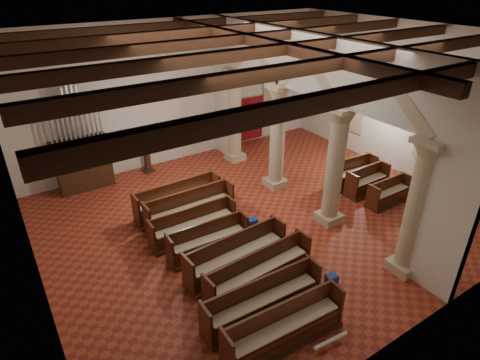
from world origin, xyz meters
name	(u,v)px	position (x,y,z in m)	size (l,w,h in m)	color
floor	(260,216)	(0.00, 0.00, 0.00)	(14.00, 14.00, 0.00)	maroon
ceiling	(265,37)	(0.00, 0.00, 6.00)	(14.00, 14.00, 0.00)	black
wall_back	(180,92)	(0.00, 6.00, 3.00)	(14.00, 0.02, 6.00)	beige
wall_front	(435,228)	(0.00, -6.00, 3.00)	(14.00, 0.02, 6.00)	beige
wall_left	(17,198)	(-7.00, 0.00, 3.00)	(0.02, 12.00, 6.00)	beige
wall_right	(405,101)	(7.00, 0.00, 3.00)	(0.02, 12.00, 6.00)	beige
ceiling_beams	(265,43)	(0.00, 0.00, 5.82)	(13.80, 11.80, 0.30)	#392012
arcade	(307,110)	(1.80, 0.00, 3.56)	(0.90, 11.90, 6.00)	tan
window_right_a	(434,131)	(6.98, -1.50, 2.20)	(0.03, 1.00, 2.20)	#316F58
window_right_b	(354,105)	(6.98, 2.50, 2.20)	(0.03, 1.00, 2.20)	#316F58
window_back	(273,93)	(5.00, 5.98, 2.20)	(1.00, 0.03, 2.20)	#316F58
pipe_organ	(82,155)	(-4.50, 5.50, 1.37)	(2.10, 0.85, 4.40)	#392012
lectern	(147,161)	(-1.96, 5.47, 0.49)	(0.54, 0.55, 1.18)	#371C11
dossal_curtain	(249,119)	(3.50, 5.92, 1.17)	(1.80, 0.07, 2.17)	maroon
processional_banner	(276,135)	(3.92, 4.23, 0.80)	(0.52, 0.67, 2.42)	#392012
hymnal_box_a	(332,279)	(-0.42, -3.89, 0.25)	(0.30, 0.24, 0.30)	navy
hymnal_box_b	(248,255)	(-1.73, -1.81, 0.27)	(0.34, 0.27, 0.34)	navy
hymnal_box_c	(252,223)	(-0.69, -0.49, 0.26)	(0.32, 0.26, 0.32)	#16329A
tube_heater_a	(330,341)	(-1.81, -5.29, 0.16)	(0.09, 0.09, 0.93)	white
tube_heater_b	(292,305)	(-1.84, -3.95, 0.16)	(0.09, 0.09, 0.92)	white
nave_pew_0	(284,331)	(-2.64, -4.62, 0.35)	(3.07, 0.84, 1.06)	#392012
nave_pew_1	(263,305)	(-2.57, -3.69, 0.35)	(3.22, 0.79, 1.05)	#392012
nave_pew_2	(259,275)	(-2.02, -2.78, 0.34)	(3.31, 0.90, 1.05)	#392012
nave_pew_3	(236,259)	(-2.20, -1.90, 0.37)	(3.19, 0.94, 1.13)	#392012
nave_pew_4	(209,244)	(-2.49, -0.78, 0.33)	(2.54, 0.76, 1.01)	#392012
nave_pew_5	(194,228)	(-2.49, 0.19, 0.34)	(2.86, 0.70, 1.02)	#392012
nave_pew_6	(191,212)	(-2.18, 1.02, 0.38)	(3.11, 0.76, 1.14)	#392012
nave_pew_7	(179,203)	(-2.26, 1.80, 0.38)	(3.14, 0.84, 1.14)	#392012
aisle_pew_0	(388,195)	(4.47, -1.81, 0.32)	(1.85, 0.64, 0.95)	#392012
aisle_pew_1	(367,184)	(4.44, -0.82, 0.35)	(1.88, 0.73, 1.04)	#392012
aisle_pew_2	(351,177)	(4.37, -0.09, 0.38)	(2.15, 0.87, 1.12)	#392012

